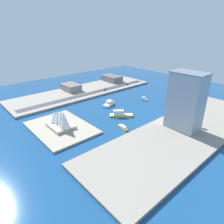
{
  "coord_description": "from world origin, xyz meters",
  "views": [
    {
      "loc": [
        -170.92,
        170.79,
        97.68
      ],
      "look_at": [
        -9.28,
        27.87,
        4.09
      ],
      "focal_mm": 31.33,
      "sensor_mm": 36.0,
      "label": 1
    }
  ],
  "objects_px": {
    "warehouse_low_gray": "(112,78)",
    "opera_landmark": "(60,120)",
    "yacht_sleek_gray": "(144,99)",
    "suv_black": "(127,84)",
    "pickup_red": "(105,90)",
    "traffic_light_waterfront": "(105,89)",
    "carpark_squat_concrete": "(71,87)",
    "ferry_white_commuter": "(109,104)",
    "ferry_yellow_fast": "(120,114)",
    "tower_tall_glass": "(186,101)",
    "water_taxi_orange": "(123,127)"
  },
  "relations": [
    {
      "from": "warehouse_low_gray",
      "to": "opera_landmark",
      "type": "distance_m",
      "value": 196.7
    },
    {
      "from": "yacht_sleek_gray",
      "to": "suv_black",
      "type": "xyz_separation_m",
      "value": [
        67.86,
        -33.79,
        1.98
      ]
    },
    {
      "from": "warehouse_low_gray",
      "to": "pickup_red",
      "type": "xyz_separation_m",
      "value": [
        -40.12,
        49.09,
        -4.21
      ]
    },
    {
      "from": "traffic_light_waterfront",
      "to": "opera_landmark",
      "type": "relative_size",
      "value": 0.19
    },
    {
      "from": "carpark_squat_concrete",
      "to": "suv_black",
      "type": "bearing_deg",
      "value": -112.98
    },
    {
      "from": "ferry_white_commuter",
      "to": "traffic_light_waterfront",
      "type": "bearing_deg",
      "value": -34.66
    },
    {
      "from": "ferry_white_commuter",
      "to": "ferry_yellow_fast",
      "type": "xyz_separation_m",
      "value": [
        -36.17,
        12.86,
        0.35
      ]
    },
    {
      "from": "tower_tall_glass",
      "to": "pickup_red",
      "type": "xyz_separation_m",
      "value": [
        152.14,
        -24.37,
        -27.88
      ]
    },
    {
      "from": "tower_tall_glass",
      "to": "warehouse_low_gray",
      "type": "relative_size",
      "value": 1.44
    },
    {
      "from": "water_taxi_orange",
      "to": "carpark_squat_concrete",
      "type": "relative_size",
      "value": 0.48
    },
    {
      "from": "ferry_white_commuter",
      "to": "suv_black",
      "type": "xyz_separation_m",
      "value": [
        49.95,
        -87.2,
        1.15
      ]
    },
    {
      "from": "ferry_yellow_fast",
      "to": "carpark_squat_concrete",
      "type": "bearing_deg",
      "value": -3.42
    },
    {
      "from": "yacht_sleek_gray",
      "to": "opera_landmark",
      "type": "xyz_separation_m",
      "value": [
        1.31,
        134.2,
        8.65
      ]
    },
    {
      "from": "traffic_light_waterfront",
      "to": "warehouse_low_gray",
      "type": "bearing_deg",
      "value": -50.31
    },
    {
      "from": "ferry_white_commuter",
      "to": "traffic_light_waterfront",
      "type": "distance_m",
      "value": 56.19
    },
    {
      "from": "traffic_light_waterfront",
      "to": "opera_landmark",
      "type": "height_order",
      "value": "opera_landmark"
    },
    {
      "from": "tower_tall_glass",
      "to": "traffic_light_waterfront",
      "type": "relative_size",
      "value": 8.85
    },
    {
      "from": "yacht_sleek_gray",
      "to": "pickup_red",
      "type": "xyz_separation_m",
      "value": [
        67.63,
        17.89,
        2.02
      ]
    },
    {
      "from": "water_taxi_orange",
      "to": "pickup_red",
      "type": "xyz_separation_m",
      "value": [
        109.75,
        -67.47,
        2.15
      ]
    },
    {
      "from": "ferry_white_commuter",
      "to": "warehouse_low_gray",
      "type": "xyz_separation_m",
      "value": [
        89.84,
        -84.6,
        5.4
      ]
    },
    {
      "from": "water_taxi_orange",
      "to": "traffic_light_waterfront",
      "type": "xyz_separation_m",
      "value": [
        106.09,
        -63.81,
        5.58
      ]
    },
    {
      "from": "ferry_white_commuter",
      "to": "yacht_sleek_gray",
      "type": "relative_size",
      "value": 1.82
    },
    {
      "from": "ferry_white_commuter",
      "to": "water_taxi_orange",
      "type": "relative_size",
      "value": 1.34
    },
    {
      "from": "ferry_white_commuter",
      "to": "carpark_squat_concrete",
      "type": "bearing_deg",
      "value": 3.44
    },
    {
      "from": "yacht_sleek_gray",
      "to": "traffic_light_waterfront",
      "type": "relative_size",
      "value": 1.84
    },
    {
      "from": "yacht_sleek_gray",
      "to": "tower_tall_glass",
      "type": "bearing_deg",
      "value": 153.43
    },
    {
      "from": "yacht_sleek_gray",
      "to": "opera_landmark",
      "type": "distance_m",
      "value": 134.48
    },
    {
      "from": "yacht_sleek_gray",
      "to": "opera_landmark",
      "type": "relative_size",
      "value": 0.35
    },
    {
      "from": "ferry_white_commuter",
      "to": "carpark_squat_concrete",
      "type": "relative_size",
      "value": 0.64
    },
    {
      "from": "tower_tall_glass",
      "to": "pickup_red",
      "type": "height_order",
      "value": "tower_tall_glass"
    },
    {
      "from": "water_taxi_orange",
      "to": "traffic_light_waterfront",
      "type": "height_order",
      "value": "traffic_light_waterfront"
    },
    {
      "from": "water_taxi_orange",
      "to": "pickup_red",
      "type": "bearing_deg",
      "value": -31.58
    },
    {
      "from": "tower_tall_glass",
      "to": "warehouse_low_gray",
      "type": "distance_m",
      "value": 207.17
    },
    {
      "from": "ferry_yellow_fast",
      "to": "pickup_red",
      "type": "height_order",
      "value": "ferry_yellow_fast"
    },
    {
      "from": "tower_tall_glass",
      "to": "traffic_light_waterfront",
      "type": "distance_m",
      "value": 151.9
    },
    {
      "from": "carpark_squat_concrete",
      "to": "warehouse_low_gray",
      "type": "distance_m",
      "value": 89.97
    },
    {
      "from": "ferry_white_commuter",
      "to": "tower_tall_glass",
      "type": "bearing_deg",
      "value": -173.79
    },
    {
      "from": "carpark_squat_concrete",
      "to": "opera_landmark",
      "type": "height_order",
      "value": "opera_landmark"
    },
    {
      "from": "tower_tall_glass",
      "to": "warehouse_low_gray",
      "type": "height_order",
      "value": "tower_tall_glass"
    },
    {
      "from": "warehouse_low_gray",
      "to": "suv_black",
      "type": "height_order",
      "value": "warehouse_low_gray"
    },
    {
      "from": "carpark_squat_concrete",
      "to": "warehouse_low_gray",
      "type": "height_order",
      "value": "warehouse_low_gray"
    },
    {
      "from": "ferry_yellow_fast",
      "to": "opera_landmark",
      "type": "distance_m",
      "value": 71.09
    },
    {
      "from": "yacht_sleek_gray",
      "to": "tower_tall_glass",
      "type": "relative_size",
      "value": 0.21
    },
    {
      "from": "yacht_sleek_gray",
      "to": "pickup_red",
      "type": "bearing_deg",
      "value": 14.82
    },
    {
      "from": "water_taxi_orange",
      "to": "traffic_light_waterfront",
      "type": "relative_size",
      "value": 2.51
    },
    {
      "from": "ferry_white_commuter",
      "to": "opera_landmark",
      "type": "bearing_deg",
      "value": 101.61
    },
    {
      "from": "ferry_yellow_fast",
      "to": "traffic_light_waterfront",
      "type": "xyz_separation_m",
      "value": [
        82.24,
        -44.71,
        4.26
      ]
    },
    {
      "from": "yacht_sleek_gray",
      "to": "pickup_red",
      "type": "relative_size",
      "value": 2.35
    },
    {
      "from": "ferry_white_commuter",
      "to": "warehouse_low_gray",
      "type": "distance_m",
      "value": 123.52
    },
    {
      "from": "water_taxi_orange",
      "to": "pickup_red",
      "type": "relative_size",
      "value": 3.2
    }
  ]
}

